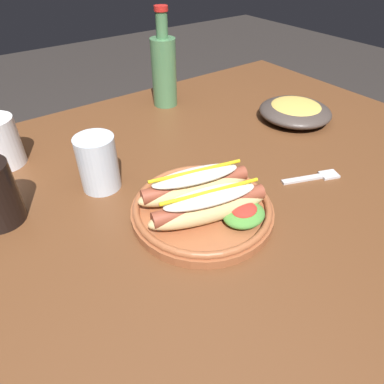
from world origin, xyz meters
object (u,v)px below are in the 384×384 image
(fork, at_px, (315,177))
(side_bowl, at_px, (295,111))
(water_cup, at_px, (98,163))
(glass_bottle, at_px, (164,69))
(hot_dog_plate, at_px, (204,203))

(fork, height_order, side_bowl, side_bowl)
(water_cup, xyz_separation_m, glass_bottle, (0.31, 0.25, 0.04))
(glass_bottle, bearing_deg, water_cup, -140.46)
(water_cup, height_order, side_bowl, water_cup)
(water_cup, relative_size, side_bowl, 0.58)
(hot_dog_plate, distance_m, glass_bottle, 0.48)
(hot_dog_plate, relative_size, glass_bottle, 0.99)
(fork, bearing_deg, hot_dog_plate, -169.05)
(fork, bearing_deg, water_cup, 168.62)
(side_bowl, bearing_deg, hot_dog_plate, -159.30)
(water_cup, distance_m, glass_bottle, 0.40)
(hot_dog_plate, bearing_deg, glass_bottle, 65.49)
(fork, xyz_separation_m, glass_bottle, (-0.05, 0.48, 0.10))
(water_cup, xyz_separation_m, side_bowl, (0.52, -0.02, -0.03))
(water_cup, bearing_deg, side_bowl, -2.68)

